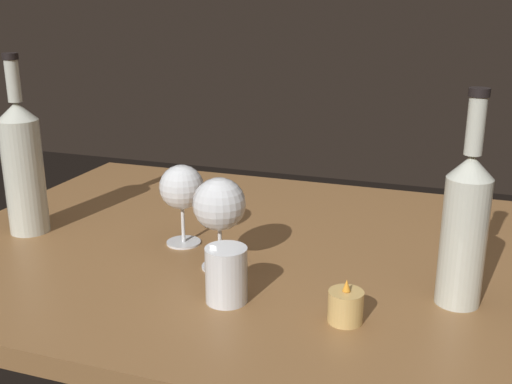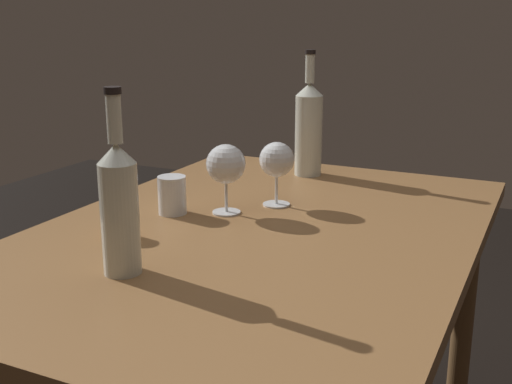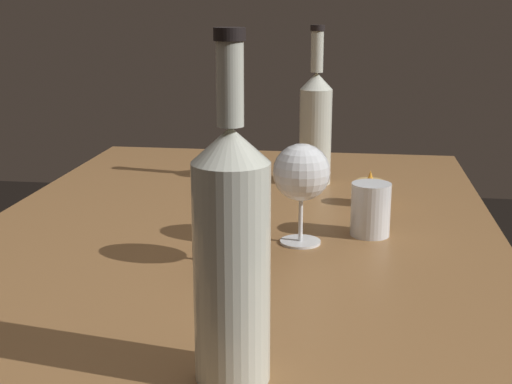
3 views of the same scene
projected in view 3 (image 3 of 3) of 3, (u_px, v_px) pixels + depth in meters
name	position (u px, v px, depth m)	size (l,w,h in m)	color
dining_table	(238.00, 275.00, 1.25)	(1.30, 0.90, 0.74)	olive
wine_glass_left	(301.00, 174.00, 1.11)	(0.09, 0.09, 0.16)	white
wine_glass_right	(241.00, 193.00, 1.02)	(0.08, 0.08, 0.16)	white
wine_bottle	(316.00, 124.00, 1.49)	(0.07, 0.07, 0.33)	silver
wine_bottle_second	(232.00, 251.00, 0.70)	(0.08, 0.08, 0.35)	silver
water_tumbler	(371.00, 211.00, 1.17)	(0.07, 0.07, 0.09)	white
votive_candle	(370.00, 193.00, 1.35)	(0.05, 0.05, 0.07)	#DBB266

